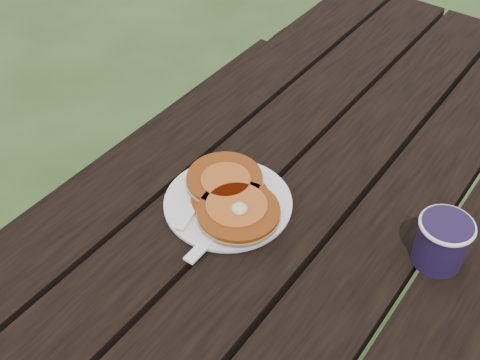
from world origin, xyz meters
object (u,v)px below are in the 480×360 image
Objects in this scene: pancake_stack at (232,197)px; picnic_table at (280,336)px; coffee_cup at (443,239)px; plate at (228,204)px.

picnic_table is at bearing 20.76° from pancake_stack.
picnic_table is 0.50m from coffee_cup.
pancake_stack is at bearing -159.24° from picnic_table.
coffee_cup is (0.25, 0.06, 0.43)m from picnic_table.
plate reaches higher than picnic_table.
pancake_stack is (-0.10, -0.04, 0.41)m from picnic_table.
coffee_cup is (0.35, 0.10, 0.05)m from plate.
pancake_stack reaches higher than plate.
plate is at bearing -170.24° from pancake_stack.
coffee_cup reaches higher than picnic_table.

